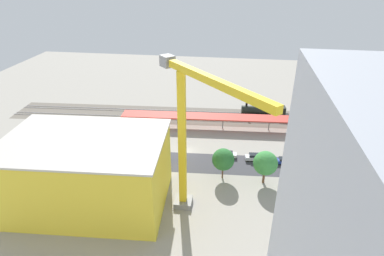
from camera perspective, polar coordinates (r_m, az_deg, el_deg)
name	(u,v)px	position (r m, az deg, el deg)	size (l,w,h in m)	color
ground_plane	(187,151)	(84.79, -0.83, -4.26)	(196.91, 196.91, 0.00)	gray
rail_bed	(198,116)	(104.48, 1.03, 2.17)	(123.07, 13.68, 0.01)	#665E54
street_asphalt	(184,162)	(80.36, -1.40, -6.23)	(123.07, 9.00, 0.01)	#38383D
track_rails	(198,116)	(104.40, 1.03, 2.26)	(122.88, 14.19, 0.12)	#9E9EA8
platform_canopy_near	(223,117)	(95.50, 5.66, 1.98)	(62.05, 8.50, 3.94)	#B73328
locomotive	(266,111)	(106.30, 13.20, 2.93)	(15.66, 3.48, 4.99)	black
passenger_coach	(329,111)	(109.67, 23.67, 2.77)	(17.26, 4.03, 5.85)	black
parked_car_0	(312,161)	(85.04, 20.93, -5.63)	(4.28, 2.12, 1.60)	black
parked_car_1	(284,161)	(82.78, 16.36, -5.76)	(4.81, 2.19, 1.65)	black
parked_car_2	(254,157)	(82.24, 11.14, -5.27)	(4.47, 2.16, 1.85)	black
parked_car_3	(228,155)	(82.55, 6.46, -4.83)	(4.69, 1.90, 1.59)	black
construction_building	(88,172)	(67.49, -18.32, -7.67)	(30.74, 20.02, 14.54)	yellow
construction_roof_slab	(82,140)	(63.68, -19.29, -2.13)	(31.34, 20.62, 0.40)	#B7B2A8
tower_crane	(189,131)	(55.66, -0.49, -0.61)	(19.40, 21.23, 30.44)	gray
box_truck_0	(153,155)	(80.80, -7.15, -4.85)	(8.98, 2.85, 3.41)	black
street_tree_0	(223,160)	(72.46, 5.68, -5.71)	(5.14, 5.14, 7.66)	brown
street_tree_1	(53,145)	(84.53, -23.91, -2.86)	(6.14, 6.14, 8.31)	brown
street_tree_2	(265,163)	(72.35, 13.17, -6.25)	(5.49, 5.49, 8.04)	brown
street_tree_3	(37,145)	(85.60, -26.27, -2.84)	(6.40, 6.40, 8.65)	brown
traffic_light	(122,153)	(77.66, -12.59, -4.44)	(0.50, 0.36, 6.63)	#333333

